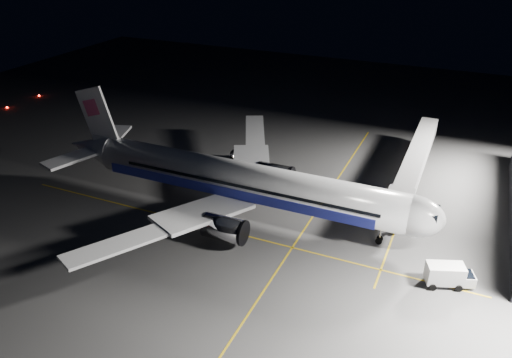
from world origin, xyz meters
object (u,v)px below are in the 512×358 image
object	(u,v)px
baggage_tug	(238,154)
safety_cone_a	(273,172)
safety_cone_c	(244,175)
safety_cone_b	(271,200)
service_truck	(449,275)
jet_bridge	(414,163)
airliner	(238,180)

from	to	relation	value
baggage_tug	safety_cone_a	xyz separation A→B (m)	(8.33, -3.21, -0.58)
baggage_tug	safety_cone_c	bearing A→B (deg)	-64.12
safety_cone_c	safety_cone_b	bearing A→B (deg)	-38.36
baggage_tug	safety_cone_a	world-z (taller)	baggage_tug
service_truck	safety_cone_c	distance (m)	38.77
jet_bridge	safety_cone_b	size ratio (longest dim) A/B	63.24
jet_bridge	safety_cone_c	bearing A→B (deg)	-164.64
service_truck	safety_cone_b	size ratio (longest dim) A/B	11.22
airliner	service_truck	world-z (taller)	airliner
safety_cone_a	safety_cone_b	world-z (taller)	safety_cone_a
safety_cone_c	safety_cone_a	bearing A→B (deg)	35.27
service_truck	baggage_tug	xyz separation A→B (m)	(-39.23, 22.47, -0.67)
airliner	safety_cone_b	size ratio (longest dim) A/B	113.03
safety_cone_b	safety_cone_c	xyz separation A→B (m)	(-7.78, 6.16, 0.02)
airliner	baggage_tug	bearing A→B (deg)	115.91
jet_bridge	safety_cone_a	distance (m)	23.73
jet_bridge	service_truck	bearing A→B (deg)	-71.40
airliner	jet_bridge	distance (m)	29.31
baggage_tug	safety_cone_c	xyz separation A→B (m)	(4.04, -6.24, -0.60)
jet_bridge	baggage_tug	xyz separation A→B (m)	(-31.25, -1.23, -3.69)
safety_cone_b	safety_cone_c	size ratio (longest dim) A/B	0.92
service_truck	safety_cone_a	xyz separation A→B (m)	(-30.90, 19.26, -1.24)
safety_cone_a	airliner	bearing A→B (deg)	-90.65
service_truck	baggage_tug	distance (m)	45.21
safety_cone_a	safety_cone_b	size ratio (longest dim) A/B	1.16
baggage_tug	safety_cone_b	distance (m)	17.14
jet_bridge	safety_cone_a	xyz separation A→B (m)	(-22.92, -4.44, -4.27)
jet_bridge	safety_cone_b	distance (m)	24.12
safety_cone_a	service_truck	bearing A→B (deg)	-31.94
jet_bridge	service_truck	world-z (taller)	jet_bridge
jet_bridge	service_truck	xyz separation A→B (m)	(7.98, -23.71, -3.02)
airliner	service_truck	size ratio (longest dim) A/B	10.07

